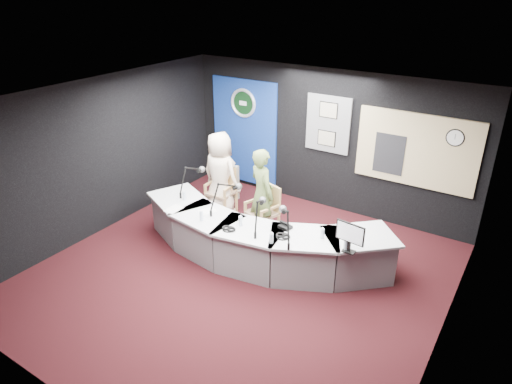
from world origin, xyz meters
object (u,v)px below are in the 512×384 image
Objects in this scene: broadcast_desk at (255,239)px; person_man at (220,174)px; person_woman at (262,194)px; armchair_right at (262,209)px; armchair_left at (221,194)px.

broadcast_desk is 1.83m from person_man.
person_man is 1.18m from person_woman.
armchair_right is 0.64× the size of person_woman.
broadcast_desk is 1.77m from armchair_left.
person_woman is at bearing -15.51° from armchair_left.
person_woman is (0.00, 0.00, 0.31)m from armchair_right.
armchair_right reaches higher than armchair_left.
broadcast_desk is at bearing -35.65° from armchair_left.
armchair_left reaches higher than broadcast_desk.
broadcast_desk is at bearing 150.93° from person_man.
person_woman is at bearing 114.24° from broadcast_desk.
armchair_left is (-1.46, 1.00, 0.05)m from broadcast_desk.
armchair_left is 0.51× the size of person_woman.
armchair_right is 0.31m from person_woman.
armchair_left is 1.18m from armchair_right.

